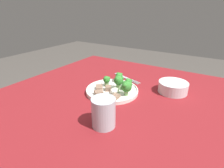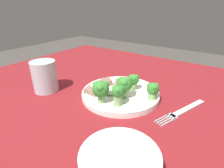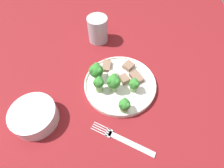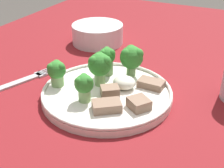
{
  "view_description": "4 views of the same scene",
  "coord_description": "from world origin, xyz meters",
  "views": [
    {
      "loc": [
        0.54,
        0.26,
        1.1
      ],
      "look_at": [
        -0.03,
        -0.1,
        0.8
      ],
      "focal_mm": 28.0,
      "sensor_mm": 36.0,
      "label": 1
    },
    {
      "loc": [
        -0.31,
        0.28,
        1.0
      ],
      "look_at": [
        -0.04,
        -0.09,
        0.78
      ],
      "focal_mm": 28.0,
      "sensor_mm": 36.0,
      "label": 2
    },
    {
      "loc": [
        -0.39,
        -0.12,
        1.22
      ],
      "look_at": [
        -0.09,
        -0.09,
        0.79
      ],
      "focal_mm": 28.0,
      "sensor_mm": 36.0,
      "label": 3
    },
    {
      "loc": [
        0.17,
        -0.55,
        1.04
      ],
      "look_at": [
        -0.04,
        -0.13,
        0.78
      ],
      "focal_mm": 50.0,
      "sensor_mm": 36.0,
      "label": 4
    }
  ],
  "objects": [
    {
      "name": "table",
      "position": [
        0.0,
        0.0,
        0.65
      ],
      "size": [
        1.05,
        1.17,
        0.74
      ],
      "color": "maroon",
      "rests_on": "ground_plane"
    },
    {
      "name": "meat_slice_rear_slice",
      "position": [
        -0.04,
        -0.13,
        0.76
      ],
      "size": [
        0.04,
        0.04,
        0.02
      ],
      "color": "#846651",
      "rests_on": "dinner_plate"
    },
    {
      "name": "broccoli_floret_center_left",
      "position": [
        -0.08,
        -0.1,
        0.79
      ],
      "size": [
        0.04,
        0.04,
        0.06
      ],
      "color": "#7FA866",
      "rests_on": "dinner_plate"
    },
    {
      "name": "broccoli_floret_center_back",
      "position": [
        -0.04,
        -0.04,
        0.79
      ],
      "size": [
        0.05,
        0.05,
        0.06
      ],
      "color": "#7FA866",
      "rests_on": "dinner_plate"
    },
    {
      "name": "broccoli_floret_near_rim_left",
      "position": [
        -0.08,
        -0.16,
        0.78
      ],
      "size": [
        0.03,
        0.03,
        0.05
      ],
      "color": "#7FA866",
      "rests_on": "dinner_plate"
    },
    {
      "name": "fork",
      "position": [
        -0.24,
        -0.14,
        0.74
      ],
      "size": [
        0.08,
        0.18,
        0.0
      ],
      "color": "#B2B2B7",
      "rests_on": "table"
    },
    {
      "name": "meat_slice_front_slice",
      "position": [
        0.01,
        -0.06,
        0.76
      ],
      "size": [
        0.05,
        0.03,
        0.01
      ],
      "color": "#846651",
      "rests_on": "dinner_plate"
    },
    {
      "name": "meat_slice_middle_slice",
      "position": [
        -0.03,
        -0.17,
        0.76
      ],
      "size": [
        0.06,
        0.05,
        0.02
      ],
      "color": "#846651",
      "rests_on": "dinner_plate"
    },
    {
      "name": "drinking_glass",
      "position": [
        0.16,
        -0.01,
        0.78
      ],
      "size": [
        0.08,
        0.08,
        0.1
      ],
      "color": "#B2C1CC",
      "rests_on": "table"
    },
    {
      "name": "sauce_dollop",
      "position": [
        -0.03,
        -0.09,
        0.76
      ],
      "size": [
        0.04,
        0.04,
        0.02
      ],
      "color": "silver",
      "rests_on": "dinner_plate"
    },
    {
      "name": "broccoli_floret_back_left",
      "position": [
        -0.09,
        -0.05,
        0.79
      ],
      "size": [
        0.03,
        0.03,
        0.06
      ],
      "color": "#7FA866",
      "rests_on": "dinner_plate"
    },
    {
      "name": "meat_slice_edge_slice",
      "position": [
        0.01,
        -0.14,
        0.76
      ],
      "size": [
        0.05,
        0.04,
        0.02
      ],
      "color": "#846651",
      "rests_on": "dinner_plate"
    },
    {
      "name": "ground_plane",
      "position": [
        0.0,
        0.0,
        0.0
      ],
      "size": [
        8.0,
        8.0,
        0.0
      ],
      "primitive_type": "plane",
      "color": "#4C4742"
    },
    {
      "name": "cream_bowl",
      "position": [
        -0.2,
        0.12,
        0.76
      ],
      "size": [
        0.13,
        0.13,
        0.05
      ],
      "color": "silver",
      "rests_on": "table"
    },
    {
      "name": "broccoli_floret_front_left",
      "position": [
        -0.15,
        -0.13,
        0.78
      ],
      "size": [
        0.04,
        0.03,
        0.05
      ],
      "color": "#7FA866",
      "rests_on": "dinner_plate"
    },
    {
      "name": "dinner_plate",
      "position": [
        -0.06,
        -0.12,
        0.75
      ],
      "size": [
        0.23,
        0.23,
        0.02
      ],
      "color": "white",
      "rests_on": "table"
    }
  ]
}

